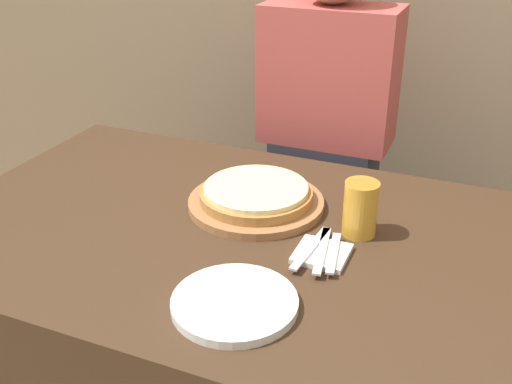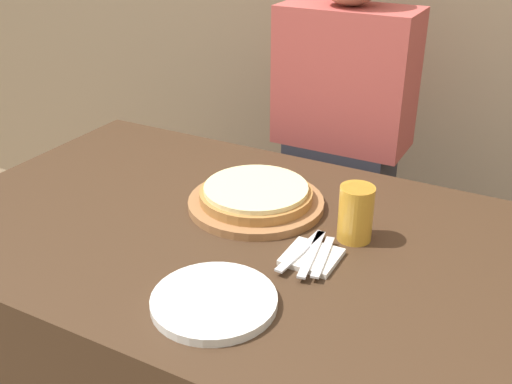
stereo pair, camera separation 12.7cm
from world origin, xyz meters
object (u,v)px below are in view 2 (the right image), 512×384
Objects in this scene: fork at (301,250)px; diner_person at (340,153)px; dinner_plate at (214,301)px; spoon at (323,257)px; pizza_on_board at (256,198)px; beer_glass at (356,211)px; dinner_knife at (312,254)px.

fork is 0.14× the size of diner_person.
dinner_plate reaches higher than spoon.
diner_person reaches higher than pizza_on_board.
pizza_on_board reaches higher than dinner_plate.
pizza_on_board is at bearing 173.68° from beer_glass.
dinner_plate is at bearing -73.10° from pizza_on_board.
pizza_on_board is at bearing 106.90° from dinner_plate.
beer_glass is 0.68× the size of dinner_knife.
fork is 1.00× the size of dinner_knife.
dinner_plate is 1.28× the size of fork.
pizza_on_board reaches higher than fork.
diner_person is (-0.17, 0.69, -0.07)m from fork.
spoon is at bearing -0.00° from dinner_knife.
dinner_plate is at bearing -113.34° from dinner_knife.
fork is at bearing 72.13° from dinner_plate.
dinner_knife is (-0.05, -0.12, -0.05)m from beer_glass.
beer_glass is 0.80× the size of spoon.
spoon is at bearing -72.12° from diner_person.
diner_person is at bearing 107.88° from spoon.
pizza_on_board is at bearing 144.68° from dinner_knife.
dinner_plate is at bearing -83.87° from diner_person.
dinner_plate is 0.26m from spoon.
pizza_on_board is 0.27m from beer_glass.
diner_person reaches higher than fork.
dinner_plate reaches higher than dinner_knife.
pizza_on_board is 2.10× the size of spoon.
spoon is (0.02, -0.00, 0.00)m from dinner_knife.
dinner_plate is 0.18× the size of diner_person.
beer_glass reaches higher than spoon.
beer_glass is at bearing 67.28° from dinner_plate.
beer_glass is at bearing 68.46° from dinner_knife.
pizza_on_board is 1.79× the size of dinner_knife.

